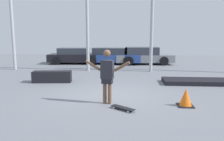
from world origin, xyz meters
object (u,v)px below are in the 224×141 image
Objects in this scene: skateboard at (123,108)px; traffic_cone at (186,98)px; grind_box at (52,77)px; parked_car_black at (76,56)px; manual_pad at (197,81)px; skateboarder at (107,74)px; parked_car_grey at (143,56)px; parked_car_blue at (111,56)px.

traffic_cone is at bearing 50.98° from skateboard.
grind_box is 7.19m from parked_car_black.
skateboarder is at bearing -138.12° from manual_pad.
skateboarder is 0.57× the size of manual_pad.
parked_car_grey reaches higher than grind_box.
traffic_cone is (5.52, -3.11, 0.01)m from grind_box.
parked_car_black is at bearing -176.24° from parked_car_blue.
manual_pad is 10.18m from parked_car_black.
traffic_cone reaches higher than manual_pad.
manual_pad is 0.68× the size of parked_car_grey.
skateboard is 0.17× the size of parked_car_grey.
traffic_cone is (3.40, -10.37, -0.35)m from parked_car_blue.
parked_car_black is at bearing 146.96° from skateboard.
skateboarder is 0.40× the size of parked_car_black.
parked_car_blue is at bearing -1.40° from parked_car_black.
skateboard is 2.04m from traffic_cone.
manual_pad is (6.84, 0.34, -0.17)m from grind_box.
parked_car_black is 2.84m from parked_car_blue.
manual_pad is 7.36m from parked_car_grey.
grind_box is at bearing 169.57° from skateboard.
grind_box is at bearing -177.13° from manual_pad.
parked_car_black is (-7.56, 6.80, 0.52)m from manual_pad.
skateboarder reaches higher than traffic_cone.
parked_car_grey is at bearing -1.46° from parked_car_black.
grind_box is (-3.56, 3.66, 0.20)m from skateboard.
manual_pad is 5.41× the size of traffic_cone.
parked_car_black reaches higher than grind_box.
grind_box is 8.72m from parked_car_grey.
parked_car_black is (-0.72, 7.15, 0.35)m from grind_box.
traffic_cone is at bearing -62.39° from parked_car_black.
skateboarder reaches higher than parked_car_grey.
parked_car_grey reaches higher than parked_car_blue.
grind_box is 0.58× the size of manual_pad.
skateboard is at bearing -81.02° from parked_car_blue.
manual_pad is 0.70× the size of parked_car_black.
skateboard is 5.11m from grind_box.
parked_car_black is 0.96× the size of parked_car_blue.
skateboard is 5.17m from manual_pad.
manual_pad is (3.81, 3.42, -0.89)m from skateboarder.
parked_car_blue is 2.56m from parked_car_grey.
skateboarder is 10.38m from parked_car_blue.
parked_car_blue reaches higher than manual_pad.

